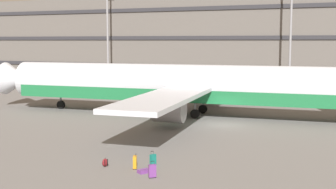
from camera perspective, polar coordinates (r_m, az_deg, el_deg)
The scene contains 10 objects.
ground_plane at distance 41.41m, azimuth 6.54°, elevation -3.74°, with size 600.00×600.00×0.00m, color slate.
terminal_structure at distance 92.68m, azimuth 15.49°, elevation 6.85°, with size 132.01×22.04×16.14m.
airliner at distance 45.76m, azimuth 2.61°, elevation 1.11°, with size 43.93×35.61×10.95m.
light_mast_far_left at distance 87.06m, azimuth -7.61°, elevation 9.70°, with size 1.80×0.50×20.84m.
light_mast_left at distance 76.35m, azimuth 15.20°, elevation 10.47°, with size 1.80×0.50×22.16m.
suitcase_purple at distance 27.14m, azimuth -4.17°, elevation -8.43°, with size 0.36×0.50×0.89m.
suitcase_small at distance 25.35m, azimuth -1.98°, elevation -9.52°, with size 0.44×0.42×0.97m.
suitcase_teal at distance 27.87m, azimuth -1.90°, elevation -8.12°, with size 0.35×0.42×0.86m.
suitcase_laid_flat at distance 26.39m, azimuth -3.02°, elevation -9.55°, with size 0.74×0.81×0.20m.
backpack_orange at distance 27.84m, azimuth -7.91°, elevation -8.45°, with size 0.38×0.43×0.54m.
Camera 1 is at (10.87, -39.25, 7.50)m, focal length 48.68 mm.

